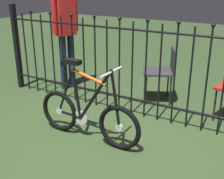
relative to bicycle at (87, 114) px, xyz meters
The scene contains 5 objects.
ground_plane 0.45m from the bicycle, ahead, with size 20.00×20.00×0.00m, color #314524.
iron_fence 0.97m from the bicycle, 72.25° to the left, with size 4.66×0.07×1.36m.
bicycle is the anchor object (origin of this frame).
chair_charcoal 1.54m from the bicycle, 78.15° to the left, with size 0.58×0.58×0.80m.
person_visitor 1.93m from the bicycle, 135.32° to the left, with size 0.26×0.46×1.77m.
Camera 1 is at (1.43, -2.46, 1.74)m, focal length 47.35 mm.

